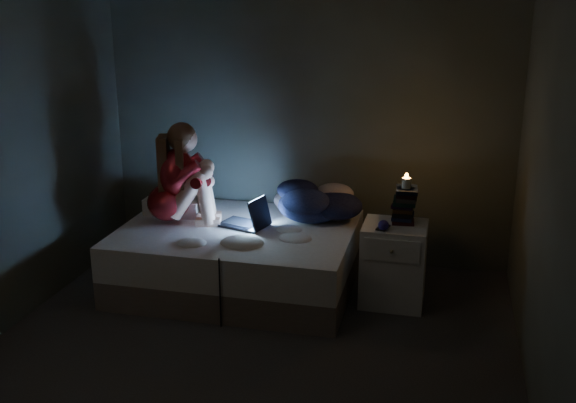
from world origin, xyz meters
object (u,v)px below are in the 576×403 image
(woman, at_px, (167,173))
(laptop, at_px, (243,210))
(candle, at_px, (406,183))
(phone, at_px, (383,228))
(bed, at_px, (238,257))
(nightstand, at_px, (393,264))

(woman, height_order, laptop, woman)
(laptop, distance_m, candle, 1.33)
(woman, relative_size, phone, 6.06)
(laptop, height_order, phone, laptop)
(woman, xyz_separation_m, candle, (1.91, 0.10, 0.02))
(woman, distance_m, phone, 1.80)
(bed, distance_m, candle, 1.50)
(phone, bearing_deg, nightstand, 65.12)
(nightstand, relative_size, candle, 8.09)
(woman, bearing_deg, candle, -12.48)
(phone, bearing_deg, woman, -169.59)
(candle, height_order, phone, candle)
(bed, height_order, candle, candle)
(woman, relative_size, nightstand, 1.31)
(woman, distance_m, candle, 1.91)
(candle, xyz_separation_m, phone, (-0.14, -0.20, -0.30))
(laptop, distance_m, nightstand, 1.28)
(bed, height_order, laptop, laptop)
(woman, xyz_separation_m, phone, (1.77, -0.10, -0.29))
(bed, bearing_deg, nightstand, -0.60)
(laptop, bearing_deg, candle, 16.97)
(phone, bearing_deg, bed, -172.07)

